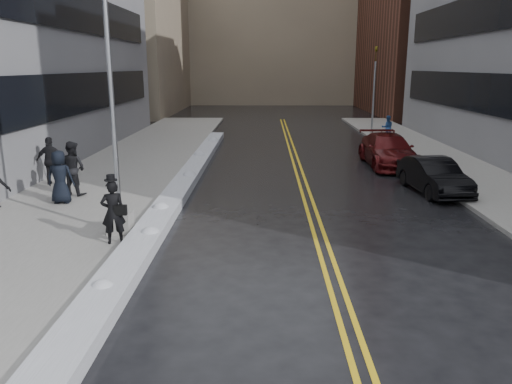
{
  "coord_description": "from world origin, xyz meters",
  "views": [
    {
      "loc": [
        0.88,
        -11.7,
        4.84
      ],
      "look_at": [
        0.63,
        2.28,
        1.3
      ],
      "focal_mm": 35.0,
      "sensor_mm": 36.0,
      "label": 1
    }
  ],
  "objects_px": {
    "pedestrian_east": "(387,127)",
    "car_black": "(434,176)",
    "pedestrian_d": "(51,161)",
    "traffic_signal": "(374,87)",
    "pedestrian_fedora": "(113,212)",
    "fire_hydrant": "(449,166)",
    "car_maroon": "(388,150)",
    "pedestrian_b": "(73,168)",
    "lamppost": "(115,151)",
    "pedestrian_c": "(60,177)"
  },
  "relations": [
    {
      "from": "car_black",
      "to": "car_maroon",
      "type": "distance_m",
      "value": 5.48
    },
    {
      "from": "car_black",
      "to": "traffic_signal",
      "type": "bearing_deg",
      "value": 79.4
    },
    {
      "from": "pedestrian_c",
      "to": "pedestrian_east",
      "type": "bearing_deg",
      "value": -134.55
    },
    {
      "from": "traffic_signal",
      "to": "car_maroon",
      "type": "relative_size",
      "value": 1.12
    },
    {
      "from": "car_maroon",
      "to": "car_black",
      "type": "bearing_deg",
      "value": -85.89
    },
    {
      "from": "traffic_signal",
      "to": "pedestrian_b",
      "type": "xyz_separation_m",
      "value": [
        -14.75,
        -17.68,
        -2.25
      ]
    },
    {
      "from": "pedestrian_b",
      "to": "pedestrian_c",
      "type": "xyz_separation_m",
      "value": [
        -0.01,
        -1.18,
        -0.07
      ]
    },
    {
      "from": "fire_hydrant",
      "to": "car_black",
      "type": "xyz_separation_m",
      "value": [
        -1.54,
        -2.61,
        0.14
      ]
    },
    {
      "from": "pedestrian_b",
      "to": "pedestrian_d",
      "type": "bearing_deg",
      "value": -27.32
    },
    {
      "from": "lamppost",
      "to": "pedestrian_b",
      "type": "distance_m",
      "value": 5.41
    },
    {
      "from": "pedestrian_east",
      "to": "car_black",
      "type": "bearing_deg",
      "value": 85.8
    },
    {
      "from": "traffic_signal",
      "to": "car_maroon",
      "type": "distance_m",
      "value": 11.55
    },
    {
      "from": "lamppost",
      "to": "pedestrian_d",
      "type": "bearing_deg",
      "value": 126.71
    },
    {
      "from": "pedestrian_fedora",
      "to": "pedestrian_c",
      "type": "relative_size",
      "value": 0.93
    },
    {
      "from": "lamppost",
      "to": "car_maroon",
      "type": "distance_m",
      "value": 15.06
    },
    {
      "from": "lamppost",
      "to": "fire_hydrant",
      "type": "bearing_deg",
      "value": 33.04
    },
    {
      "from": "pedestrian_c",
      "to": "traffic_signal",
      "type": "bearing_deg",
      "value": -129.12
    },
    {
      "from": "fire_hydrant",
      "to": "pedestrian_d",
      "type": "relative_size",
      "value": 0.38
    },
    {
      "from": "pedestrian_east",
      "to": "car_black",
      "type": "distance_m",
      "value": 13.81
    },
    {
      "from": "traffic_signal",
      "to": "pedestrian_b",
      "type": "height_order",
      "value": "traffic_signal"
    },
    {
      "from": "pedestrian_d",
      "to": "pedestrian_east",
      "type": "bearing_deg",
      "value": -149.73
    },
    {
      "from": "pedestrian_c",
      "to": "car_black",
      "type": "distance_m",
      "value": 13.91
    },
    {
      "from": "pedestrian_d",
      "to": "pedestrian_east",
      "type": "relative_size",
      "value": 1.24
    },
    {
      "from": "traffic_signal",
      "to": "pedestrian_d",
      "type": "height_order",
      "value": "traffic_signal"
    },
    {
      "from": "pedestrian_fedora",
      "to": "car_black",
      "type": "bearing_deg",
      "value": -166.58
    },
    {
      "from": "pedestrian_fedora",
      "to": "pedestrian_c",
      "type": "distance_m",
      "value": 5.07
    },
    {
      "from": "fire_hydrant",
      "to": "car_maroon",
      "type": "bearing_deg",
      "value": 125.16
    },
    {
      "from": "pedestrian_b",
      "to": "pedestrian_east",
      "type": "relative_size",
      "value": 1.29
    },
    {
      "from": "fire_hydrant",
      "to": "pedestrian_east",
      "type": "height_order",
      "value": "pedestrian_east"
    },
    {
      "from": "traffic_signal",
      "to": "pedestrian_b",
      "type": "bearing_deg",
      "value": -129.83
    },
    {
      "from": "pedestrian_d",
      "to": "car_black",
      "type": "height_order",
      "value": "pedestrian_d"
    },
    {
      "from": "pedestrian_c",
      "to": "pedestrian_east",
      "type": "height_order",
      "value": "pedestrian_c"
    },
    {
      "from": "pedestrian_fedora",
      "to": "pedestrian_d",
      "type": "xyz_separation_m",
      "value": [
        -4.58,
        6.92,
        0.09
      ]
    },
    {
      "from": "lamppost",
      "to": "pedestrian_c",
      "type": "height_order",
      "value": "lamppost"
    },
    {
      "from": "traffic_signal",
      "to": "lamppost",
      "type": "bearing_deg",
      "value": -118.21
    },
    {
      "from": "lamppost",
      "to": "fire_hydrant",
      "type": "height_order",
      "value": "lamppost"
    },
    {
      "from": "lamppost",
      "to": "traffic_signal",
      "type": "relative_size",
      "value": 1.27
    },
    {
      "from": "fire_hydrant",
      "to": "pedestrian_fedora",
      "type": "relative_size",
      "value": 0.42
    },
    {
      "from": "pedestrian_b",
      "to": "pedestrian_d",
      "type": "height_order",
      "value": "pedestrian_b"
    },
    {
      "from": "pedestrian_fedora",
      "to": "car_black",
      "type": "relative_size",
      "value": 0.42
    },
    {
      "from": "pedestrian_fedora",
      "to": "pedestrian_b",
      "type": "height_order",
      "value": "pedestrian_b"
    },
    {
      "from": "pedestrian_c",
      "to": "car_maroon",
      "type": "relative_size",
      "value": 0.35
    },
    {
      "from": "lamppost",
      "to": "pedestrian_d",
      "type": "xyz_separation_m",
      "value": [
        -4.48,
        6.01,
        -1.42
      ]
    },
    {
      "from": "lamppost",
      "to": "pedestrian_b",
      "type": "height_order",
      "value": "lamppost"
    },
    {
      "from": "car_black",
      "to": "pedestrian_east",
      "type": "bearing_deg",
      "value": 76.99
    },
    {
      "from": "pedestrian_fedora",
      "to": "pedestrian_east",
      "type": "relative_size",
      "value": 1.12
    },
    {
      "from": "pedestrian_east",
      "to": "pedestrian_b",
      "type": "bearing_deg",
      "value": 46.15
    },
    {
      "from": "lamppost",
      "to": "pedestrian_b",
      "type": "bearing_deg",
      "value": 124.34
    },
    {
      "from": "pedestrian_b",
      "to": "pedestrian_c",
      "type": "relative_size",
      "value": 1.08
    },
    {
      "from": "fire_hydrant",
      "to": "car_maroon",
      "type": "xyz_separation_m",
      "value": [
        -2.01,
        2.85,
        0.23
      ]
    }
  ]
}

